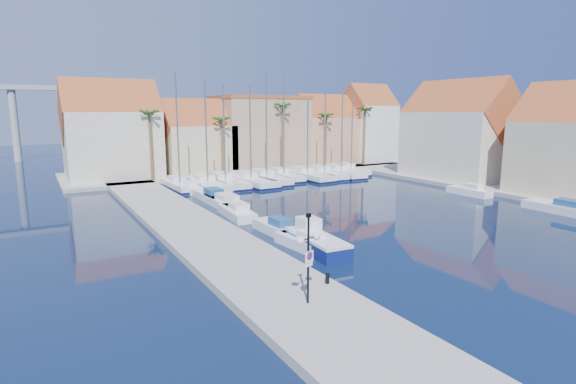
% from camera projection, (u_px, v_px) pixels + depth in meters
% --- Properties ---
extents(ground, '(260.00, 260.00, 0.00)m').
position_uv_depth(ground, '(420.00, 272.00, 27.30)').
color(ground, black).
rests_on(ground, ground).
extents(quay_west, '(6.00, 77.00, 0.50)m').
position_uv_depth(quay_west, '(203.00, 236.00, 34.35)').
color(quay_west, gray).
rests_on(quay_west, ground).
extents(shore_north, '(54.00, 16.00, 0.50)m').
position_uv_depth(shore_north, '(244.00, 169.00, 73.09)').
color(shore_north, gray).
rests_on(shore_north, ground).
extents(shore_east, '(12.00, 60.00, 0.50)m').
position_uv_depth(shore_east, '(515.00, 188.00, 55.75)').
color(shore_east, gray).
rests_on(shore_east, ground).
extents(lamp_post, '(1.48, 0.71, 4.48)m').
position_uv_depth(lamp_post, '(308.00, 245.00, 21.28)').
color(lamp_post, black).
rests_on(lamp_post, quay_west).
extents(bollard, '(0.23, 0.23, 0.57)m').
position_uv_depth(bollard, '(327.00, 278.00, 24.22)').
color(bollard, black).
rests_on(bollard, quay_west).
extents(fishing_boat, '(2.49, 6.28, 2.15)m').
position_uv_depth(fishing_boat, '(315.00, 241.00, 31.49)').
color(fishing_boat, navy).
rests_on(fishing_boat, ground).
extents(motorboat_west_0, '(2.33, 5.69, 1.40)m').
position_uv_depth(motorboat_west_0, '(307.00, 242.00, 31.75)').
color(motorboat_west_0, white).
rests_on(motorboat_west_0, ground).
extents(motorboat_west_1, '(1.85, 5.41, 1.40)m').
position_uv_depth(motorboat_west_1, '(277.00, 228.00, 35.76)').
color(motorboat_west_1, white).
rests_on(motorboat_west_1, ground).
extents(motorboat_west_2, '(2.35, 6.07, 1.40)m').
position_uv_depth(motorboat_west_2, '(237.00, 212.00, 41.28)').
color(motorboat_west_2, white).
rests_on(motorboat_west_2, ground).
extents(motorboat_west_3, '(2.38, 7.41, 1.40)m').
position_uv_depth(motorboat_west_3, '(225.00, 202.00, 46.02)').
color(motorboat_west_3, white).
rests_on(motorboat_west_3, ground).
extents(motorboat_west_4, '(2.19, 6.78, 1.40)m').
position_uv_depth(motorboat_west_4, '(212.00, 196.00, 49.16)').
color(motorboat_west_4, white).
rests_on(motorboat_west_4, ground).
extents(motorboat_west_5, '(2.10, 5.36, 1.40)m').
position_uv_depth(motorboat_west_5, '(189.00, 188.00, 54.35)').
color(motorboat_west_5, white).
rests_on(motorboat_west_5, ground).
extents(motorboat_east_0, '(2.48, 7.21, 1.40)m').
position_uv_depth(motorboat_east_0, '(564.00, 208.00, 42.99)').
color(motorboat_east_0, white).
rests_on(motorboat_east_0, ground).
extents(motorboat_east_1, '(1.82, 5.25, 1.40)m').
position_uv_depth(motorboat_east_1, '(470.00, 191.00, 52.12)').
color(motorboat_east_1, white).
rests_on(motorboat_east_1, ground).
extents(sailboat_0, '(2.51, 8.63, 14.26)m').
position_uv_depth(sailboat_0, '(179.00, 184.00, 55.81)').
color(sailboat_0, white).
rests_on(sailboat_0, ground).
extents(sailboat_1, '(3.51, 11.49, 13.29)m').
position_uv_depth(sailboat_1, '(206.00, 184.00, 56.83)').
color(sailboat_1, white).
rests_on(sailboat_1, ground).
extents(sailboat_2, '(3.00, 11.33, 12.92)m').
position_uv_depth(sailboat_2, '(223.00, 181.00, 58.81)').
color(sailboat_2, white).
rests_on(sailboat_2, ground).
extents(sailboat_3, '(3.58, 11.96, 12.94)m').
position_uv_depth(sailboat_3, '(249.00, 180.00, 59.99)').
color(sailboat_3, white).
rests_on(sailboat_3, ground).
extents(sailboat_4, '(3.17, 11.29, 14.58)m').
position_uv_depth(sailboat_4, '(265.00, 178.00, 61.75)').
color(sailboat_4, white).
rests_on(sailboat_4, ground).
extents(sailboat_5, '(2.59, 9.36, 14.32)m').
position_uv_depth(sailboat_5, '(282.00, 175.00, 63.87)').
color(sailboat_5, white).
rests_on(sailboat_5, ground).
extents(sailboat_6, '(3.38, 11.45, 11.09)m').
position_uv_depth(sailboat_6, '(305.00, 175.00, 64.81)').
color(sailboat_6, white).
rests_on(sailboat_6, ground).
extents(sailboat_7, '(3.61, 10.63, 14.69)m').
position_uv_depth(sailboat_7, '(322.00, 173.00, 66.12)').
color(sailboat_7, white).
rests_on(sailboat_7, ground).
extents(sailboat_8, '(3.34, 10.80, 13.54)m').
position_uv_depth(sailboat_8, '(339.00, 172.00, 67.39)').
color(sailboat_8, white).
rests_on(sailboat_8, ground).
extents(sailboat_9, '(2.94, 8.84, 12.84)m').
position_uv_depth(sailboat_9, '(349.00, 170.00, 69.73)').
color(sailboat_9, white).
rests_on(sailboat_9, ground).
extents(building_0, '(12.30, 9.00, 13.50)m').
position_uv_depth(building_0, '(112.00, 134.00, 61.30)').
color(building_0, beige).
rests_on(building_0, shore_north).
extents(building_1, '(10.30, 8.00, 11.00)m').
position_uv_depth(building_1, '(197.00, 140.00, 67.41)').
color(building_1, beige).
rests_on(building_1, shore_north).
extents(building_2, '(14.20, 10.20, 11.50)m').
position_uv_depth(building_2, '(260.00, 132.00, 73.49)').
color(building_2, '#9A7E5E').
rests_on(building_2, shore_north).
extents(building_3, '(10.30, 8.00, 12.00)m').
position_uv_depth(building_3, '(324.00, 133.00, 78.60)').
color(building_3, tan).
rests_on(building_3, shore_north).
extents(building_4, '(8.30, 8.00, 14.00)m').
position_uv_depth(building_4, '(368.00, 126.00, 81.96)').
color(building_4, white).
rests_on(building_4, shore_north).
extents(building_6, '(9.00, 14.30, 13.50)m').
position_uv_depth(building_6, '(459.00, 134.00, 62.30)').
color(building_6, beige).
rests_on(building_6, shore_east).
extents(palm_0, '(2.60, 2.60, 10.15)m').
position_uv_depth(palm_0, '(149.00, 115.00, 58.54)').
color(palm_0, brown).
rests_on(palm_0, shore_north).
extents(palm_1, '(2.60, 2.60, 9.15)m').
position_uv_depth(palm_1, '(221.00, 122.00, 63.62)').
color(palm_1, brown).
rests_on(palm_1, shore_north).
extents(palm_2, '(2.60, 2.60, 11.15)m').
position_uv_depth(palm_2, '(283.00, 108.00, 68.19)').
color(palm_2, brown).
rests_on(palm_2, shore_north).
extents(palm_3, '(2.60, 2.60, 9.65)m').
position_uv_depth(palm_3, '(326.00, 117.00, 72.37)').
color(palm_3, brown).
rests_on(palm_3, shore_north).
extents(palm_4, '(2.60, 2.60, 10.65)m').
position_uv_depth(palm_4, '(365.00, 111.00, 76.12)').
color(palm_4, brown).
rests_on(palm_4, shore_north).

